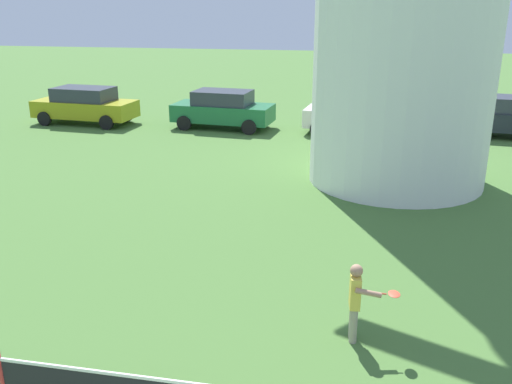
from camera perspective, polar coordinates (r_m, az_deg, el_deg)
player_far at (r=8.68m, az=10.28°, el=-10.70°), size 0.76×0.46×1.29m
parked_car_mustard at (r=25.18m, az=-17.18°, el=8.55°), size 4.46×2.15×1.56m
parked_car_green at (r=23.21m, az=-3.42°, el=8.53°), size 4.24×2.19×1.56m
parked_car_cream at (r=22.38m, az=10.26°, el=7.88°), size 4.13×2.22×1.56m
parked_car_black at (r=23.66m, az=23.12°, el=7.26°), size 4.64×2.25×1.56m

